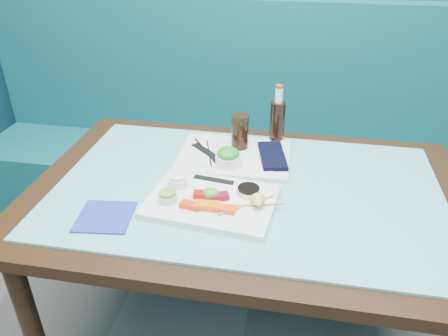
% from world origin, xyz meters
% --- Properties ---
extents(booth_bench, '(3.00, 0.56, 1.17)m').
position_xyz_m(booth_bench, '(0.00, 2.29, 0.37)').
color(booth_bench, '#0E5158').
rests_on(booth_bench, ground).
extents(dining_table, '(1.40, 0.90, 0.75)m').
position_xyz_m(dining_table, '(0.00, 1.45, 0.67)').
color(dining_table, black).
rests_on(dining_table, ground).
extents(glass_top, '(1.22, 0.76, 0.01)m').
position_xyz_m(glass_top, '(0.00, 1.45, 0.75)').
color(glass_top, '#5DB3BA').
rests_on(glass_top, dining_table).
extents(sashimi_plate, '(0.40, 0.31, 0.02)m').
position_xyz_m(sashimi_plate, '(-0.09, 1.34, 0.77)').
color(sashimi_plate, white).
rests_on(sashimi_plate, glass_top).
extents(salmon_left, '(0.07, 0.04, 0.01)m').
position_xyz_m(salmon_left, '(-0.14, 1.28, 0.78)').
color(salmon_left, red).
rests_on(salmon_left, sashimi_plate).
extents(salmon_mid, '(0.07, 0.04, 0.02)m').
position_xyz_m(salmon_mid, '(-0.09, 1.29, 0.79)').
color(salmon_mid, '#FF600A').
rests_on(salmon_mid, sashimi_plate).
extents(salmon_right, '(0.06, 0.03, 0.02)m').
position_xyz_m(salmon_right, '(-0.04, 1.28, 0.78)').
color(salmon_right, '#FF490A').
rests_on(salmon_right, sashimi_plate).
extents(tuna_left, '(0.06, 0.04, 0.02)m').
position_xyz_m(tuna_left, '(-0.12, 1.34, 0.79)').
color(tuna_left, maroon).
rests_on(tuna_left, sashimi_plate).
extents(tuna_right, '(0.06, 0.05, 0.02)m').
position_xyz_m(tuna_right, '(-0.07, 1.34, 0.79)').
color(tuna_right, maroon).
rests_on(tuna_right, sashimi_plate).
extents(seaweed_garnish, '(0.05, 0.05, 0.03)m').
position_xyz_m(seaweed_garnish, '(-0.10, 1.35, 0.79)').
color(seaweed_garnish, '#3F9221').
rests_on(seaweed_garnish, sashimi_plate).
extents(ramekin_wasabi, '(0.06, 0.06, 0.02)m').
position_xyz_m(ramekin_wasabi, '(-0.22, 1.30, 0.79)').
color(ramekin_wasabi, silver).
rests_on(ramekin_wasabi, sashimi_plate).
extents(wasabi_fill, '(0.07, 0.07, 0.01)m').
position_xyz_m(wasabi_fill, '(-0.22, 1.30, 0.81)').
color(wasabi_fill, olive).
rests_on(wasabi_fill, ramekin_wasabi).
extents(ramekin_ginger, '(0.06, 0.06, 0.02)m').
position_xyz_m(ramekin_ginger, '(-0.21, 1.39, 0.79)').
color(ramekin_ginger, white).
rests_on(ramekin_ginger, sashimi_plate).
extents(ginger_fill, '(0.06, 0.06, 0.01)m').
position_xyz_m(ginger_fill, '(-0.21, 1.39, 0.81)').
color(ginger_fill, '#F0E0C5').
rests_on(ginger_fill, ramekin_ginger).
extents(soy_dish, '(0.08, 0.08, 0.01)m').
position_xyz_m(soy_dish, '(0.01, 1.39, 0.78)').
color(soy_dish, silver).
rests_on(soy_dish, sashimi_plate).
extents(soy_fill, '(0.08, 0.08, 0.01)m').
position_xyz_m(soy_fill, '(0.01, 1.39, 0.80)').
color(soy_fill, black).
rests_on(soy_fill, soy_dish).
extents(lemon_wedge, '(0.05, 0.05, 0.05)m').
position_xyz_m(lemon_wedge, '(0.05, 1.31, 0.80)').
color(lemon_wedge, '#D6BC65').
rests_on(lemon_wedge, sashimi_plate).
extents(chopstick_sleeve, '(0.14, 0.04, 0.00)m').
position_xyz_m(chopstick_sleeve, '(-0.11, 1.44, 0.78)').
color(chopstick_sleeve, black).
rests_on(chopstick_sleeve, sashimi_plate).
extents(wooden_chopstick_a, '(0.15, 0.13, 0.01)m').
position_xyz_m(wooden_chopstick_a, '(0.02, 1.32, 0.78)').
color(wooden_chopstick_a, tan).
rests_on(wooden_chopstick_a, sashimi_plate).
extents(wooden_chopstick_b, '(0.20, 0.06, 0.01)m').
position_xyz_m(wooden_chopstick_b, '(0.03, 1.32, 0.78)').
color(wooden_chopstick_b, tan).
rests_on(wooden_chopstick_b, sashimi_plate).
extents(serving_tray, '(0.40, 0.30, 0.01)m').
position_xyz_m(serving_tray, '(-0.07, 1.63, 0.77)').
color(serving_tray, silver).
rests_on(serving_tray, glass_top).
extents(paper_placemat, '(0.37, 0.30, 0.00)m').
position_xyz_m(paper_placemat, '(-0.07, 1.63, 0.77)').
color(paper_placemat, silver).
rests_on(paper_placemat, serving_tray).
extents(seaweed_bowl, '(0.11, 0.11, 0.03)m').
position_xyz_m(seaweed_bowl, '(-0.08, 1.56, 0.79)').
color(seaweed_bowl, white).
rests_on(seaweed_bowl, serving_tray).
extents(seaweed_salad, '(0.10, 0.10, 0.04)m').
position_xyz_m(seaweed_salad, '(-0.08, 1.56, 0.82)').
color(seaweed_salad, '#22861E').
rests_on(seaweed_salad, seaweed_bowl).
extents(cola_glass, '(0.08, 0.08, 0.13)m').
position_xyz_m(cola_glass, '(-0.06, 1.69, 0.84)').
color(cola_glass, black).
rests_on(cola_glass, serving_tray).
extents(navy_pouch, '(0.12, 0.21, 0.02)m').
position_xyz_m(navy_pouch, '(0.06, 1.63, 0.78)').
color(navy_pouch, black).
rests_on(navy_pouch, serving_tray).
extents(fork, '(0.04, 0.08, 0.01)m').
position_xyz_m(fork, '(0.06, 1.74, 0.78)').
color(fork, white).
rests_on(fork, serving_tray).
extents(black_chopstick_a, '(0.14, 0.20, 0.01)m').
position_xyz_m(black_chopstick_a, '(-0.17, 1.62, 0.78)').
color(black_chopstick_a, black).
rests_on(black_chopstick_a, serving_tray).
extents(black_chopstick_b, '(0.06, 0.19, 0.01)m').
position_xyz_m(black_chopstick_b, '(-0.16, 1.62, 0.78)').
color(black_chopstick_b, black).
rests_on(black_chopstick_b, serving_tray).
extents(tray_sleeve, '(0.15, 0.14, 0.00)m').
position_xyz_m(tray_sleeve, '(-0.17, 1.62, 0.77)').
color(tray_sleeve, black).
rests_on(tray_sleeve, serving_tray).
extents(cola_bottle_body, '(0.07, 0.07, 0.16)m').
position_xyz_m(cola_bottle_body, '(0.06, 1.79, 0.84)').
color(cola_bottle_body, black).
rests_on(cola_bottle_body, glass_top).
extents(cola_bottle_neck, '(0.04, 0.04, 0.05)m').
position_xyz_m(cola_bottle_neck, '(0.06, 1.79, 0.95)').
color(cola_bottle_neck, white).
rests_on(cola_bottle_neck, cola_bottle_body).
extents(cola_bottle_cap, '(0.03, 0.03, 0.01)m').
position_xyz_m(cola_bottle_cap, '(0.06, 1.79, 0.98)').
color(cola_bottle_cap, red).
rests_on(cola_bottle_cap, cola_bottle_neck).
extents(blue_napkin, '(0.17, 0.17, 0.01)m').
position_xyz_m(blue_napkin, '(-0.38, 1.21, 0.76)').
color(blue_napkin, '#1C2B9B').
rests_on(blue_napkin, glass_top).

